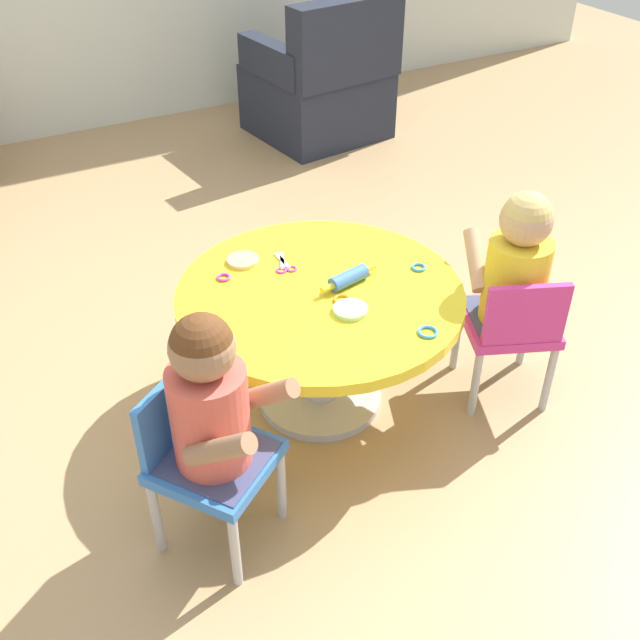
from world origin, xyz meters
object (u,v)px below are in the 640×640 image
object	(u,v)px
seated_child_left	(210,399)
seated_child_right	(518,264)
child_chair_left	(205,456)
armchair_dark	(321,86)
child_chair_right	(511,326)
rolling_pin	(349,278)
craft_scissors	(285,266)
craft_table	(320,317)

from	to	relation	value
seated_child_left	seated_child_right	distance (m)	1.14
child_chair_left	armchair_dark	bearing A→B (deg)	55.35
child_chair_right	seated_child_right	distance (m)	0.23
armchair_dark	rolling_pin	world-z (taller)	armchair_dark
child_chair_left	rolling_pin	bearing A→B (deg)	27.36
seated_child_left	rolling_pin	distance (m)	0.73
seated_child_right	seated_child_left	bearing A→B (deg)	-173.27
child_chair_left	seated_child_right	distance (m)	1.18
rolling_pin	child_chair_left	bearing A→B (deg)	-152.64
armchair_dark	rolling_pin	xyz separation A→B (m)	(-1.07, -2.16, 0.19)
craft_scissors	craft_table	bearing A→B (deg)	-79.33
armchair_dark	child_chair_left	bearing A→B (deg)	-124.65
seated_child_left	craft_scissors	bearing A→B (deg)	49.09
child_chair_right	child_chair_left	bearing A→B (deg)	-176.77
rolling_pin	craft_scissors	xyz separation A→B (m)	(-0.14, 0.20, -0.02)
craft_table	armchair_dark	distance (m)	2.45
craft_table	seated_child_right	world-z (taller)	seated_child_right
armchair_dark	craft_scissors	bearing A→B (deg)	-121.67
child_chair_left	seated_child_left	xyz separation A→B (m)	(0.02, -0.03, 0.23)
child_chair_right	armchair_dark	world-z (taller)	armchair_dark
child_chair_left	rolling_pin	xyz separation A→B (m)	(0.65, 0.34, 0.19)
rolling_pin	seated_child_right	bearing A→B (deg)	-25.16
craft_table	rolling_pin	world-z (taller)	rolling_pin
rolling_pin	armchair_dark	bearing A→B (deg)	63.57
craft_table	child_chair_left	distance (m)	0.66
child_chair_right	seated_child_right	world-z (taller)	seated_child_right
child_chair_right	craft_scissors	world-z (taller)	child_chair_right
child_chair_left	seated_child_right	size ratio (longest dim) A/B	1.05
seated_child_right	rolling_pin	size ratio (longest dim) A/B	2.22
seated_child_left	armchair_dark	bearing A→B (deg)	56.05
child_chair_left	armchair_dark	distance (m)	3.03
seated_child_left	armchair_dark	distance (m)	3.06
seated_child_right	craft_scissors	xyz separation A→B (m)	(-0.64, 0.44, -0.06)
child_chair_right	rolling_pin	size ratio (longest dim) A/B	2.34
child_chair_left	craft_scissors	distance (m)	0.76
craft_table	child_chair_left	size ratio (longest dim) A/B	1.76
child_chair_left	rolling_pin	size ratio (longest dim) A/B	2.34
child_chair_right	seated_child_right	size ratio (longest dim) A/B	1.05
seated_child_left	craft_scissors	size ratio (longest dim) A/B	3.64
seated_child_left	craft_scissors	world-z (taller)	seated_child_left
craft_table	rolling_pin	xyz separation A→B (m)	(0.10, -0.01, 0.13)
seated_child_left	craft_table	bearing A→B (deg)	35.80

